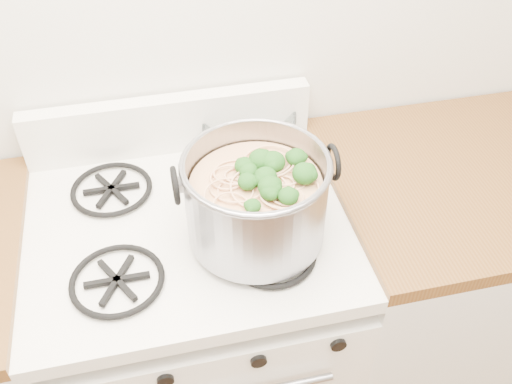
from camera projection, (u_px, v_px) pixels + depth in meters
name	position (u px, v px, depth m)	size (l,w,h in m)	color
gas_range	(200.00, 335.00, 1.67)	(0.76, 0.66, 0.92)	white
counter_left	(19.00, 364.00, 1.58)	(0.25, 0.65, 0.92)	silver
counter_right	(474.00, 276.00, 1.80)	(1.00, 0.65, 0.92)	silver
stock_pot	(256.00, 200.00, 1.24)	(0.35, 0.32, 0.22)	gray
spatula	(297.00, 196.00, 1.38)	(0.29, 0.31, 0.02)	black
glass_bowl	(250.00, 132.00, 1.57)	(0.10, 0.10, 0.02)	white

